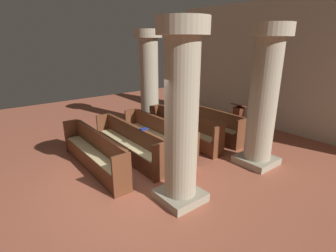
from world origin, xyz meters
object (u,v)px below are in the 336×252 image
object	(u,v)px
pillar_aisle_side	(264,96)
hymn_book	(144,129)
pew_row_0	(205,122)
pillar_aisle_rear	(181,114)
pew_row_1	(183,127)
pew_row_4	(94,151)
pew_row_3	(128,142)
pew_row_2	(158,134)
pillar_far_side	(149,77)
kneeler_box_red	(187,173)
lectern	(238,121)

from	to	relation	value
pillar_aisle_side	hymn_book	size ratio (longest dim) A/B	16.52
pew_row_0	pillar_aisle_side	size ratio (longest dim) A/B	0.87
pillar_aisle_side	pillar_aisle_rear	size ratio (longest dim) A/B	1.00
pew_row_1	pew_row_4	world-z (taller)	same
pew_row_1	hymn_book	bearing A→B (deg)	-74.26
pew_row_4	hymn_book	distance (m)	1.37
pew_row_4	pillar_aisle_side	distance (m)	4.46
pew_row_3	pew_row_2	bearing A→B (deg)	90.00
pew_row_3	pew_row_4	xyz separation A→B (m)	(0.00, -1.00, 0.00)
pew_row_0	pillar_far_side	distance (m)	2.78
pew_row_0	pillar_aisle_rear	xyz separation A→B (m)	(2.38, -3.17, 1.34)
pillar_aisle_rear	kneeler_box_red	xyz separation A→B (m)	(-0.56, 0.70, -1.72)
pillar_far_side	pew_row_1	bearing A→B (deg)	-7.46
kneeler_box_red	pillar_aisle_side	bearing A→B (deg)	74.36
pew_row_0	pew_row_1	world-z (taller)	same
pillar_aisle_side	pew_row_3	bearing A→B (deg)	-133.26
pew_row_1	pew_row_4	xyz separation A→B (m)	(0.00, -3.00, 0.00)
pew_row_3	pillar_aisle_side	xyz separation A→B (m)	(2.38, 2.53, 1.34)
kneeler_box_red	pew_row_2	bearing A→B (deg)	165.61
lectern	hymn_book	xyz separation A→B (m)	(-0.05, -3.88, 0.51)
pew_row_0	pew_row_1	xyz separation A→B (m)	(0.00, -1.00, 0.00)
pillar_aisle_rear	lectern	size ratio (longest dim) A/B	3.26
pillar_aisle_rear	lectern	xyz separation A→B (m)	(-1.82, 4.24, -1.38)
pillar_aisle_rear	lectern	world-z (taller)	pillar_aisle_rear
pew_row_0	pillar_aisle_rear	size ratio (longest dim) A/B	0.87
pew_row_3	kneeler_box_red	world-z (taller)	pew_row_3
pew_row_2	pew_row_3	bearing A→B (deg)	-90.00
pew_row_3	pillar_far_side	world-z (taller)	pillar_far_side
pew_row_0	hymn_book	xyz separation A→B (m)	(0.51, -2.82, 0.47)
pew_row_0	pew_row_4	xyz separation A→B (m)	(0.00, -4.00, 0.00)
pew_row_3	kneeler_box_red	size ratio (longest dim) A/B	7.99
pillar_aisle_side	kneeler_box_red	size ratio (longest dim) A/B	9.15
lectern	kneeler_box_red	bearing A→B (deg)	-70.41
pillar_far_side	pillar_aisle_rear	size ratio (longest dim) A/B	1.00
pew_row_1	pew_row_4	distance (m)	3.00
pew_row_4	kneeler_box_red	bearing A→B (deg)	40.14
pew_row_1	pillar_far_side	bearing A→B (deg)	172.54
pew_row_3	lectern	size ratio (longest dim) A/B	2.85
pew_row_1	pew_row_2	bearing A→B (deg)	-90.00
pew_row_3	pillar_aisle_rear	bearing A→B (deg)	-4.07
hymn_book	pew_row_4	bearing A→B (deg)	-113.31
pew_row_2	pillar_far_side	distance (m)	2.99
lectern	hymn_book	distance (m)	3.92
pew_row_0	lectern	world-z (taller)	lectern
lectern	kneeler_box_red	world-z (taller)	lectern
pew_row_1	pillar_aisle_side	size ratio (longest dim) A/B	0.87
pillar_far_side	pew_row_3	bearing A→B (deg)	-44.74
lectern	kneeler_box_red	size ratio (longest dim) A/B	2.81
pew_row_1	pillar_aisle_side	xyz separation A→B (m)	(2.38, 0.53, 1.34)
pew_row_3	hymn_book	size ratio (longest dim) A/B	14.42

